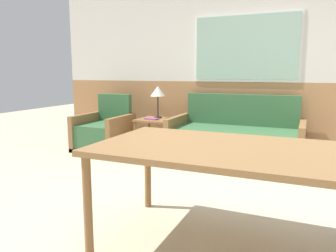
# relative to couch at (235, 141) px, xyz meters

# --- Properties ---
(ground_plane) EXTENTS (16.00, 16.00, 0.00)m
(ground_plane) POSITION_rel_couch_xyz_m (0.33, -2.07, -0.27)
(ground_plane) COLOR beige
(wall_back) EXTENTS (7.20, 0.09, 2.70)m
(wall_back) POSITION_rel_couch_xyz_m (0.32, 0.55, 1.09)
(wall_back) COLOR #AD7A4C
(wall_back) RESTS_ON ground_plane
(couch) EXTENTS (1.84, 0.90, 0.91)m
(couch) POSITION_rel_couch_xyz_m (0.00, 0.00, 0.00)
(couch) COLOR olive
(couch) RESTS_ON ground_plane
(armchair) EXTENTS (0.76, 0.80, 0.87)m
(armchair) POSITION_rel_couch_xyz_m (-2.07, -0.21, -0.01)
(armchair) COLOR olive
(armchair) RESTS_ON ground_plane
(side_table) EXTENTS (0.54, 0.54, 0.51)m
(side_table) POSITION_rel_couch_xyz_m (-1.28, 0.06, 0.16)
(side_table) COLOR olive
(side_table) RESTS_ON ground_plane
(table_lamp) EXTENTS (0.24, 0.24, 0.51)m
(table_lamp) POSITION_rel_couch_xyz_m (-1.29, 0.15, 0.65)
(table_lamp) COLOR #262628
(table_lamp) RESTS_ON side_table
(book_stack) EXTENTS (0.21, 0.15, 0.02)m
(book_stack) POSITION_rel_couch_xyz_m (-1.30, -0.04, 0.25)
(book_stack) COLOR #994C84
(book_stack) RESTS_ON side_table
(dining_table) EXTENTS (1.77, 1.01, 0.74)m
(dining_table) POSITION_rel_couch_xyz_m (0.44, -2.44, 0.40)
(dining_table) COLOR olive
(dining_table) RESTS_ON ground_plane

